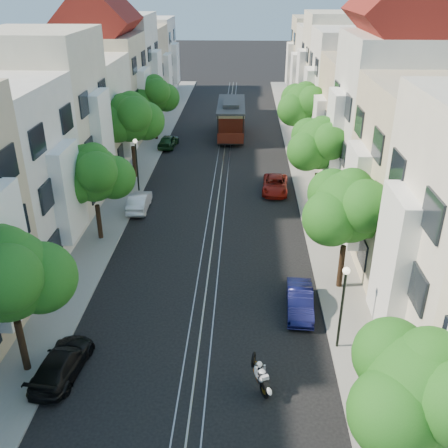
# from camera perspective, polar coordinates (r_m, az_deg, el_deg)

# --- Properties ---
(ground) EXTENTS (200.00, 200.00, 0.00)m
(ground) POSITION_cam_1_polar(r_m,az_deg,el_deg) (44.74, -0.20, 6.54)
(ground) COLOR black
(ground) RESTS_ON ground
(sidewalk_east) EXTENTS (2.50, 80.00, 0.12)m
(sidewalk_east) POSITION_cam_1_polar(r_m,az_deg,el_deg) (45.00, 9.12, 6.40)
(sidewalk_east) COLOR gray
(sidewalk_east) RESTS_ON ground
(sidewalk_west) EXTENTS (2.50, 80.00, 0.12)m
(sidewalk_west) POSITION_cam_1_polar(r_m,az_deg,el_deg) (45.61, -9.40, 6.65)
(sidewalk_west) COLOR gray
(sidewalk_west) RESTS_ON ground
(rail_left) EXTENTS (0.06, 80.00, 0.02)m
(rail_left) POSITION_cam_1_polar(r_m,az_deg,el_deg) (44.76, -0.91, 6.56)
(rail_left) COLOR gray
(rail_left) RESTS_ON ground
(rail_slot) EXTENTS (0.06, 80.00, 0.02)m
(rail_slot) POSITION_cam_1_polar(r_m,az_deg,el_deg) (44.74, -0.20, 6.55)
(rail_slot) COLOR gray
(rail_slot) RESTS_ON ground
(rail_right) EXTENTS (0.06, 80.00, 0.02)m
(rail_right) POSITION_cam_1_polar(r_m,az_deg,el_deg) (44.72, 0.51, 6.54)
(rail_right) COLOR gray
(rail_right) RESTS_ON ground
(lane_line) EXTENTS (0.08, 80.00, 0.01)m
(lane_line) POSITION_cam_1_polar(r_m,az_deg,el_deg) (44.74, -0.20, 6.54)
(lane_line) COLOR tan
(lane_line) RESTS_ON ground
(townhouses_east) EXTENTS (7.75, 72.00, 12.00)m
(townhouses_east) POSITION_cam_1_polar(r_m,az_deg,el_deg) (44.27, 15.70, 12.37)
(townhouses_east) COLOR beige
(townhouses_east) RESTS_ON ground
(townhouses_west) EXTENTS (7.75, 72.00, 11.76)m
(townhouses_west) POSITION_cam_1_polar(r_m,az_deg,el_deg) (45.31, -15.77, 12.53)
(townhouses_west) COLOR silver
(townhouses_west) RESTS_ON ground
(tree_e_a) EXTENTS (4.72, 3.87, 6.27)m
(tree_e_a) POSITION_cam_1_polar(r_m,az_deg,el_deg) (16.30, 21.90, -17.29)
(tree_e_a) COLOR black
(tree_e_a) RESTS_ON ground
(tree_e_b) EXTENTS (4.93, 4.08, 6.68)m
(tree_e_b) POSITION_cam_1_polar(r_m,az_deg,el_deg) (25.84, 14.13, 1.72)
(tree_e_b) COLOR black
(tree_e_b) RESTS_ON ground
(tree_e_c) EXTENTS (4.84, 3.99, 6.52)m
(tree_e_c) POSITION_cam_1_polar(r_m,az_deg,el_deg) (36.03, 10.95, 8.83)
(tree_e_c) COLOR black
(tree_e_c) RESTS_ON ground
(tree_e_d) EXTENTS (5.01, 4.16, 6.85)m
(tree_e_d) POSITION_cam_1_polar(r_m,az_deg,el_deg) (46.50, 9.18, 13.23)
(tree_e_d) COLOR black
(tree_e_d) RESTS_ON ground
(tree_w_a) EXTENTS (4.93, 4.08, 6.68)m
(tree_w_a) POSITION_cam_1_polar(r_m,az_deg,el_deg) (21.15, -23.44, -5.60)
(tree_w_a) COLOR black
(tree_w_a) RESTS_ON ground
(tree_w_b) EXTENTS (4.72, 3.87, 6.27)m
(tree_w_b) POSITION_cam_1_polar(r_m,az_deg,el_deg) (31.35, -14.61, 5.41)
(tree_w_b) COLOR black
(tree_w_b) RESTS_ON ground
(tree_w_c) EXTENTS (5.13, 4.28, 7.09)m
(tree_w_c) POSITION_cam_1_polar(r_m,az_deg,el_deg) (41.31, -10.57, 11.78)
(tree_w_c) COLOR black
(tree_w_c) RESTS_ON ground
(tree_w_d) EXTENTS (4.84, 3.99, 6.52)m
(tree_w_d) POSITION_cam_1_polar(r_m,az_deg,el_deg) (51.92, -7.95, 14.37)
(tree_w_d) COLOR black
(tree_w_d) RESTS_ON ground
(lamp_east) EXTENTS (0.32, 0.32, 4.16)m
(lamp_east) POSITION_cam_1_polar(r_m,az_deg,el_deg) (22.28, 13.47, -8.01)
(lamp_east) COLOR black
(lamp_east) RESTS_ON ground
(lamp_west) EXTENTS (0.32, 0.32, 4.16)m
(lamp_west) POSITION_cam_1_polar(r_m,az_deg,el_deg) (38.97, -9.99, 7.53)
(lamp_west) COLOR black
(lamp_west) RESTS_ON ground
(sportbike_rider) EXTENTS (0.82, 1.69, 1.40)m
(sportbike_rider) POSITION_cam_1_polar(r_m,az_deg,el_deg) (21.09, 4.17, -16.77)
(sportbike_rider) COLOR black
(sportbike_rider) RESTS_ON ground
(cable_car) EXTENTS (2.95, 9.07, 3.47)m
(cable_car) POSITION_cam_1_polar(r_m,az_deg,el_deg) (53.60, 0.83, 12.19)
(cable_car) COLOR black
(cable_car) RESTS_ON ground
(parked_car_e_mid) EXTENTS (1.46, 3.71, 1.20)m
(parked_car_e_mid) POSITION_cam_1_polar(r_m,az_deg,el_deg) (25.56, 8.66, -8.71)
(parked_car_e_mid) COLOR #0B0D38
(parked_car_e_mid) RESTS_ON ground
(parked_car_e_far) EXTENTS (2.21, 4.30, 1.16)m
(parked_car_e_far) POSITION_cam_1_polar(r_m,az_deg,el_deg) (39.40, 5.86, 4.49)
(parked_car_e_far) COLOR maroon
(parked_car_e_far) RESTS_ON ground
(parked_car_w_near) EXTENTS (2.02, 4.13, 1.16)m
(parked_car_w_near) POSITION_cam_1_polar(r_m,az_deg,el_deg) (22.85, -18.04, -14.87)
(parked_car_w_near) COLOR black
(parked_car_w_near) RESTS_ON ground
(parked_car_w_mid) EXTENTS (1.37, 3.79, 1.24)m
(parked_car_w_mid) POSITION_cam_1_polar(r_m,az_deg,el_deg) (36.59, -9.67, 2.54)
(parked_car_w_mid) COLOR silver
(parked_car_w_mid) RESTS_ON ground
(parked_car_w_far) EXTENTS (1.88, 3.83, 1.26)m
(parked_car_w_far) POSITION_cam_1_polar(r_m,az_deg,el_deg) (50.33, -6.38, 9.40)
(parked_car_w_far) COLOR black
(parked_car_w_far) RESTS_ON ground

